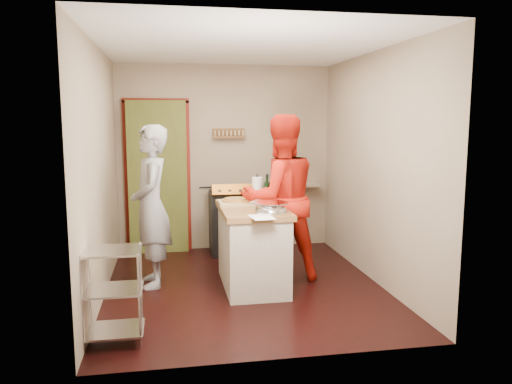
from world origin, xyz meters
TOP-DOWN VIEW (x-y plane):
  - floor at (0.00, 0.00)m, footprint 3.50×3.50m
  - back_wall at (-0.64, 1.78)m, footprint 3.00×0.44m
  - left_wall at (-1.50, 0.00)m, footprint 0.04×3.50m
  - right_wall at (1.50, 0.00)m, footprint 0.04×3.50m
  - ceiling at (0.00, 0.00)m, footprint 3.00×3.50m
  - stove at (0.05, 1.42)m, footprint 0.60×0.63m
  - wire_shelving at (-1.28, -1.20)m, footprint 0.48×0.40m
  - island at (0.10, -0.00)m, footprint 0.70×1.34m
  - person_stripe at (-1.00, 0.23)m, footprint 0.48×0.68m
  - person_red at (0.44, 0.17)m, footprint 1.02×0.85m

SIDE VIEW (x-z plane):
  - floor at x=0.00m, z-range 0.00..0.00m
  - wire_shelving at x=-1.28m, z-range 0.04..0.84m
  - stove at x=0.05m, z-range -0.05..0.95m
  - island at x=0.10m, z-range -0.13..1.07m
  - person_stripe at x=-1.00m, z-range 0.00..1.79m
  - person_red at x=0.44m, z-range 0.00..1.90m
  - back_wall at x=-0.64m, z-range -0.17..2.43m
  - left_wall at x=-1.50m, z-range 0.00..2.60m
  - right_wall at x=1.50m, z-range 0.00..2.60m
  - ceiling at x=0.00m, z-range 2.60..2.62m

